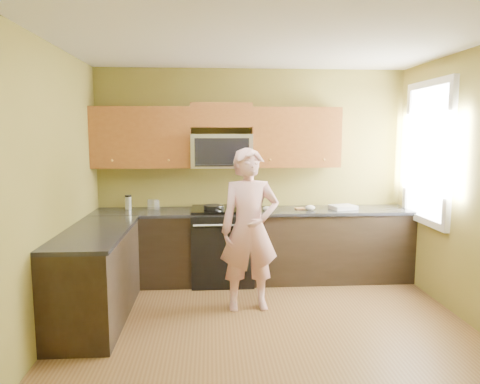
{
  "coord_description": "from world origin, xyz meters",
  "views": [
    {
      "loc": [
        -0.54,
        -3.77,
        1.87
      ],
      "look_at": [
        -0.2,
        1.3,
        1.2
      ],
      "focal_mm": 33.02,
      "sensor_mm": 36.0,
      "label": 1
    }
  ],
  "objects": [
    {
      "name": "floor",
      "position": [
        0.0,
        0.0,
        0.0
      ],
      "size": [
        4.0,
        4.0,
        0.0
      ],
      "primitive_type": "plane",
      "color": "brown",
      "rests_on": "ground"
    },
    {
      "name": "ceiling",
      "position": [
        0.0,
        0.0,
        2.7
      ],
      "size": [
        4.0,
        4.0,
        0.0
      ],
      "primitive_type": "plane",
      "rotation": [
        3.14,
        0.0,
        0.0
      ],
      "color": "white",
      "rests_on": "ground"
    },
    {
      "name": "wall_back",
      "position": [
        0.0,
        2.0,
        1.35
      ],
      "size": [
        4.0,
        0.0,
        4.0
      ],
      "primitive_type": "plane",
      "rotation": [
        1.57,
        0.0,
        0.0
      ],
      "color": "olive",
      "rests_on": "ground"
    },
    {
      "name": "wall_front",
      "position": [
        0.0,
        -2.0,
        1.35
      ],
      "size": [
        4.0,
        0.0,
        4.0
      ],
      "primitive_type": "plane",
      "rotation": [
        -1.57,
        0.0,
        0.0
      ],
      "color": "olive",
      "rests_on": "ground"
    },
    {
      "name": "wall_left",
      "position": [
        -2.0,
        0.0,
        1.35
      ],
      "size": [
        0.0,
        4.0,
        4.0
      ],
      "primitive_type": "plane",
      "rotation": [
        1.57,
        0.0,
        1.57
      ],
      "color": "olive",
      "rests_on": "ground"
    },
    {
      "name": "cabinet_back_run",
      "position": [
        0.0,
        1.7,
        0.44
      ],
      "size": [
        4.0,
        0.6,
        0.88
      ],
      "primitive_type": "cube",
      "color": "black",
      "rests_on": "floor"
    },
    {
      "name": "cabinet_left_run",
      "position": [
        -1.7,
        0.6,
        0.44
      ],
      "size": [
        0.6,
        1.6,
        0.88
      ],
      "primitive_type": "cube",
      "color": "black",
      "rests_on": "floor"
    },
    {
      "name": "countertop_back",
      "position": [
        0.0,
        1.69,
        0.9
      ],
      "size": [
        4.0,
        0.62,
        0.04
      ],
      "primitive_type": "cube",
      "color": "black",
      "rests_on": "cabinet_back_run"
    },
    {
      "name": "countertop_left",
      "position": [
        -1.69,
        0.6,
        0.9
      ],
      "size": [
        0.62,
        1.6,
        0.04
      ],
      "primitive_type": "cube",
      "color": "black",
      "rests_on": "cabinet_left_run"
    },
    {
      "name": "stove",
      "position": [
        -0.4,
        1.68,
        0.47
      ],
      "size": [
        0.76,
        0.65,
        0.95
      ],
      "primitive_type": null,
      "color": "black",
      "rests_on": "floor"
    },
    {
      "name": "microwave",
      "position": [
        -0.4,
        1.8,
        1.45
      ],
      "size": [
        0.76,
        0.4,
        0.42
      ],
      "primitive_type": null,
      "color": "silver",
      "rests_on": "wall_back"
    },
    {
      "name": "upper_cab_left",
      "position": [
        -1.39,
        1.83,
        1.45
      ],
      "size": [
        1.22,
        0.33,
        0.75
      ],
      "primitive_type": null,
      "color": "brown",
      "rests_on": "wall_back"
    },
    {
      "name": "upper_cab_right",
      "position": [
        0.54,
        1.83,
        1.45
      ],
      "size": [
        1.12,
        0.33,
        0.75
      ],
      "primitive_type": null,
      "color": "brown",
      "rests_on": "wall_back"
    },
    {
      "name": "upper_cab_over_mw",
      "position": [
        -0.4,
        1.83,
        2.1
      ],
      "size": [
        0.76,
        0.33,
        0.3
      ],
      "primitive_type": "cube",
      "color": "brown",
      "rests_on": "wall_back"
    },
    {
      "name": "window",
      "position": [
        1.98,
        1.2,
        1.65
      ],
      "size": [
        0.06,
        1.06,
        1.66
      ],
      "primitive_type": null,
      "color": "white",
      "rests_on": "wall_right"
    },
    {
      "name": "woman",
      "position": [
        -0.13,
        0.8,
        0.86
      ],
      "size": [
        0.66,
        0.46,
        1.73
      ],
      "primitive_type": "imported",
      "rotation": [
        0.0,
        0.0,
        0.08
      ],
      "color": "#D46A6B",
      "rests_on": "floor"
    },
    {
      "name": "frying_pan",
      "position": [
        -0.51,
        1.59,
        0.95
      ],
      "size": [
        0.38,
        0.49,
        0.06
      ],
      "primitive_type": null,
      "rotation": [
        0.0,
        0.0,
        0.37
      ],
      "color": "black",
      "rests_on": "stove"
    },
    {
      "name": "butter_tub",
      "position": [
        -0.08,
        1.6,
        0.92
      ],
      "size": [
        0.15,
        0.15,
        0.09
      ],
      "primitive_type": null,
      "rotation": [
        0.0,
        0.0,
        0.14
      ],
      "color": "yellow",
      "rests_on": "countertop_back"
    },
    {
      "name": "toast_slice",
      "position": [
        0.59,
        1.69,
        0.93
      ],
      "size": [
        0.12,
        0.12,
        0.01
      ],
      "primitive_type": "cube",
      "rotation": [
        0.0,
        0.0,
        0.09
      ],
      "color": "#B27F47",
      "rests_on": "countertop_back"
    },
    {
      "name": "napkin_a",
      "position": [
        0.16,
        1.58,
        0.95
      ],
      "size": [
        0.14,
        0.15,
        0.06
      ],
      "primitive_type": "ellipsoid",
      "rotation": [
        0.0,
        0.0,
        0.33
      ],
      "color": "silver",
      "rests_on": "countertop_back"
    },
    {
      "name": "napkin_b",
      "position": [
        0.7,
        1.6,
        0.95
      ],
      "size": [
        0.14,
        0.15,
        0.07
      ],
      "primitive_type": "ellipsoid",
      "rotation": [
        0.0,
        0.0,
        -0.19
      ],
      "color": "silver",
      "rests_on": "countertop_back"
    },
    {
      "name": "dish_towel",
      "position": [
        1.14,
        1.67,
        0.95
      ],
      "size": [
        0.35,
        0.31,
        0.05
      ],
      "primitive_type": "cube",
      "rotation": [
        0.0,
        0.0,
        0.25
      ],
      "color": "silver",
      "rests_on": "countertop_back"
    },
    {
      "name": "travel_mug",
      "position": [
        -1.59,
        1.85,
        0.92
      ],
      "size": [
        0.11,
        0.11,
        0.18
      ],
      "primitive_type": null,
      "rotation": [
        0.0,
        0.0,
        0.33
      ],
      "color": "silver",
      "rests_on": "countertop_back"
    },
    {
      "name": "glass_a",
      "position": [
        -1.31,
        1.86,
        0.98
      ],
      "size": [
        0.08,
        0.08,
        0.12
      ],
      "primitive_type": "cylinder",
      "rotation": [
        0.0,
        0.0,
        -0.1
      ],
      "color": "silver",
      "rests_on": "countertop_back"
    },
    {
      "name": "glass_b",
      "position": [
        -1.24,
        1.84,
        0.98
      ],
      "size": [
        0.08,
        0.08,
        0.12
      ],
      "primitive_type": "cylinder",
      "rotation": [
        0.0,
        0.0,
        0.21
      ],
      "color": "silver",
      "rests_on": "countertop_back"
    },
    {
      "name": "glass_c",
      "position": [
        -1.22,
        1.79,
        0.98
      ],
      "size": [
        0.09,
        0.09,
        0.12
      ],
      "primitive_type": "cylinder",
      "rotation": [
        0.0,
        0.0,
        0.36
      ],
      "color": "silver",
      "rests_on": "countertop_back"
    }
  ]
}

